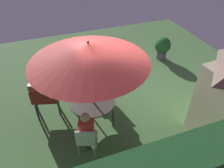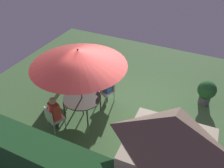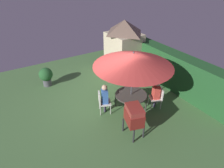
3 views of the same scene
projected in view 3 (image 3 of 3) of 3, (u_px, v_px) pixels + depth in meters
ground_plane at (105, 103)px, 8.34m from camera, size 11.00×11.00×0.00m
hedge_backdrop at (166, 66)px, 9.45m from camera, size 7.31×0.75×1.71m
garden_shed at (124, 45)px, 10.42m from camera, size 1.89×1.70×2.78m
patio_table at (131, 95)px, 7.62m from camera, size 1.26×1.26×0.73m
patio_umbrella at (133, 60)px, 6.81m from camera, size 2.94×2.94×2.53m
bbq_grill at (134, 116)px, 6.32m from camera, size 0.81×0.68×1.20m
chair_near_shed at (157, 96)px, 7.82m from camera, size 0.61×0.61×0.90m
chair_far_side at (103, 101)px, 7.55m from camera, size 0.60×0.61×0.90m
potted_plant_by_shed at (46, 76)px, 9.28m from camera, size 0.66×0.66×0.95m
person_in_red at (156, 91)px, 7.68m from camera, size 0.41×0.36×1.26m
person_in_blue at (105, 96)px, 7.42m from camera, size 0.41×0.35×1.26m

